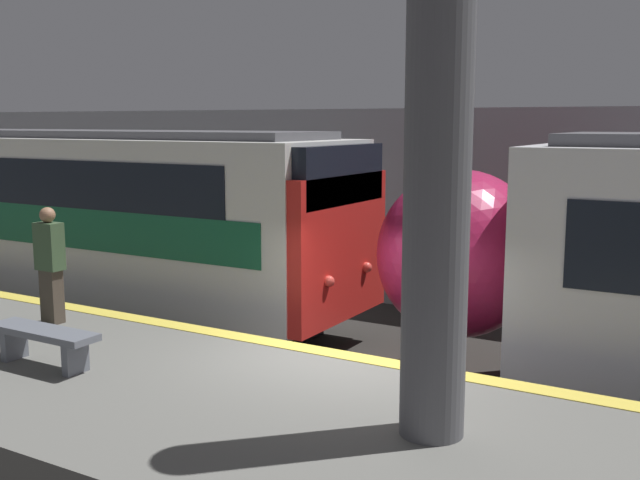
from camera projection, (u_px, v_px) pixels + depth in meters
ground_plane at (345, 434)px, 9.48m from camera, size 120.00×120.00×0.00m
platform at (255, 453)px, 7.70m from camera, size 40.00×3.97×1.10m
station_rear_barrier at (504, 215)px, 14.78m from camera, size 50.00×0.15×4.19m
support_pillar_near at (437, 210)px, 6.55m from camera, size 0.59×0.59×4.13m
person_waiting at (50, 263)px, 10.50m from camera, size 0.38×0.24×1.66m
platform_bench at (43, 338)px, 8.71m from camera, size 1.50×0.40×0.45m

